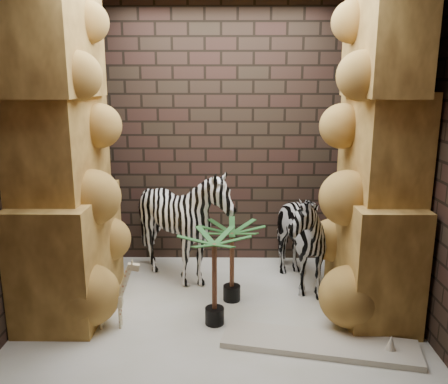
{
  "coord_description": "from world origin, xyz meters",
  "views": [
    {
      "loc": [
        0.1,
        -4.11,
        2.12
      ],
      "look_at": [
        0.05,
        0.15,
        1.09
      ],
      "focal_mm": 37.41,
      "sensor_mm": 36.0,
      "label": 1
    }
  ],
  "objects_px": {
    "zebra_right": "(292,227)",
    "palm_back": "(214,279)",
    "zebra_left": "(184,230)",
    "giraffe_toy": "(109,293)",
    "palm_front": "(232,262)",
    "surfboard": "(319,344)"
  },
  "relations": [
    {
      "from": "zebra_left",
      "to": "giraffe_toy",
      "type": "distance_m",
      "value": 1.15
    },
    {
      "from": "zebra_right",
      "to": "zebra_left",
      "type": "relative_size",
      "value": 1.0
    },
    {
      "from": "giraffe_toy",
      "to": "surfboard",
      "type": "xyz_separation_m",
      "value": [
        1.77,
        -0.29,
        -0.29
      ]
    },
    {
      "from": "zebra_right",
      "to": "giraffe_toy",
      "type": "bearing_deg",
      "value": -167.54
    },
    {
      "from": "palm_front",
      "to": "palm_back",
      "type": "bearing_deg",
      "value": -108.56
    },
    {
      "from": "palm_back",
      "to": "surfboard",
      "type": "xyz_separation_m",
      "value": [
        0.86,
        -0.37,
        -0.4
      ]
    },
    {
      "from": "zebra_right",
      "to": "palm_back",
      "type": "distance_m",
      "value": 1.15
    },
    {
      "from": "zebra_right",
      "to": "zebra_left",
      "type": "xyz_separation_m",
      "value": [
        -1.13,
        0.07,
        -0.06
      ]
    },
    {
      "from": "zebra_left",
      "to": "palm_front",
      "type": "height_order",
      "value": "zebra_left"
    },
    {
      "from": "zebra_right",
      "to": "surfboard",
      "type": "xyz_separation_m",
      "value": [
        0.09,
        -1.19,
        -0.61
      ]
    },
    {
      "from": "giraffe_toy",
      "to": "palm_back",
      "type": "distance_m",
      "value": 0.92
    },
    {
      "from": "giraffe_toy",
      "to": "zebra_left",
      "type": "bearing_deg",
      "value": 54.94
    },
    {
      "from": "giraffe_toy",
      "to": "palm_front",
      "type": "bearing_deg",
      "value": 21.25
    },
    {
      "from": "giraffe_toy",
      "to": "surfboard",
      "type": "distance_m",
      "value": 1.82
    },
    {
      "from": "zebra_left",
      "to": "palm_back",
      "type": "bearing_deg",
      "value": -71.95
    },
    {
      "from": "zebra_right",
      "to": "giraffe_toy",
      "type": "relative_size",
      "value": 2.0
    },
    {
      "from": "palm_back",
      "to": "palm_front",
      "type": "bearing_deg",
      "value": 71.44
    },
    {
      "from": "surfboard",
      "to": "zebra_left",
      "type": "bearing_deg",
      "value": 145.55
    },
    {
      "from": "zebra_left",
      "to": "surfboard",
      "type": "xyz_separation_m",
      "value": [
        1.22,
        -1.26,
        -0.56
      ]
    },
    {
      "from": "palm_front",
      "to": "surfboard",
      "type": "xyz_separation_m",
      "value": [
        0.71,
        -0.82,
        -0.37
      ]
    },
    {
      "from": "giraffe_toy",
      "to": "palm_back",
      "type": "relative_size",
      "value": 0.75
    },
    {
      "from": "palm_front",
      "to": "palm_back",
      "type": "xyz_separation_m",
      "value": [
        -0.15,
        -0.46,
        0.03
      ]
    }
  ]
}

